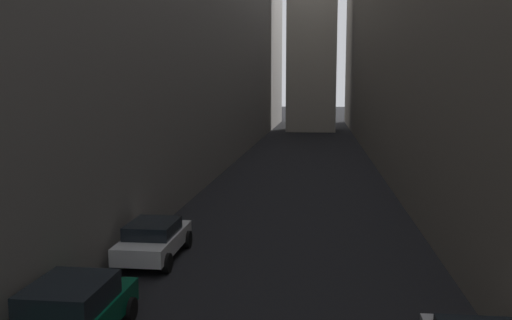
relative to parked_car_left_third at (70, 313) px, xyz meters
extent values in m
plane|color=black|center=(4.40, 29.15, -0.77)|extent=(264.00, 264.00, 0.00)
cube|color=slate|center=(-7.72, 31.15, 10.93)|extent=(13.24, 108.00, 23.38)
cube|color=#60594F|center=(17.86, 31.15, 10.28)|extent=(15.92, 108.00, 22.10)
cube|color=#05472D|center=(0.00, -0.01, -0.16)|extent=(1.84, 4.30, 0.60)
cube|color=black|center=(0.00, 0.03, 0.43)|extent=(1.69, 2.16, 0.58)
cylinder|color=black|center=(-0.92, 1.45, -0.46)|extent=(0.22, 0.60, 0.60)
cylinder|color=black|center=(0.92, 1.45, -0.46)|extent=(0.22, 0.60, 0.60)
cube|color=silver|center=(0.00, 6.49, -0.15)|extent=(1.69, 4.07, 0.57)
cube|color=black|center=(0.00, 6.38, 0.36)|extent=(1.56, 2.06, 0.45)
cylinder|color=black|center=(-0.85, 7.87, -0.44)|extent=(0.22, 0.65, 0.65)
cylinder|color=black|center=(0.85, 7.87, -0.44)|extent=(0.22, 0.65, 0.65)
cylinder|color=black|center=(-0.85, 5.10, -0.44)|extent=(0.22, 0.65, 0.65)
cylinder|color=black|center=(0.85, 5.10, -0.44)|extent=(0.22, 0.65, 0.65)
camera|label=1|loc=(5.69, -11.43, 5.17)|focal=38.29mm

